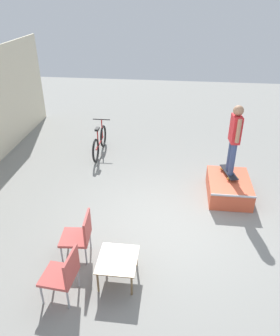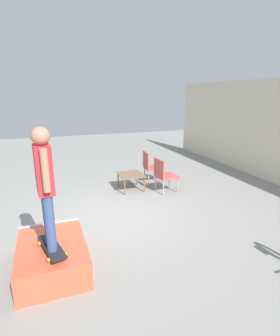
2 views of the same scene
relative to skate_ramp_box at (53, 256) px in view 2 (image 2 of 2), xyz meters
name	(u,v)px [view 2 (image 2 of 2)]	position (x,y,z in m)	size (l,w,h in m)	color
ground_plane	(117,217)	(-1.33, 1.35, -0.21)	(24.00, 24.00, 0.00)	gray
skate_ramp_box	(53,256)	(0.00, 0.00, 0.00)	(1.36, 0.98, 0.45)	#DB5638
skateboard_on_ramp	(52,247)	(0.22, 0.00, 0.30)	(0.78, 0.38, 0.07)	black
person_skater	(45,180)	(0.22, 0.00, 1.28)	(0.57, 0.23, 1.66)	#384C7A
coffee_table	(131,176)	(-2.84, 2.18, 0.18)	(0.74, 0.66, 0.45)	brown
patio_chair_left	(151,165)	(-3.30, 2.96, 0.30)	(0.56, 0.56, 0.92)	#99999E
patio_chair_right	(164,174)	(-2.38, 2.96, 0.30)	(0.56, 0.56, 0.92)	#99999E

